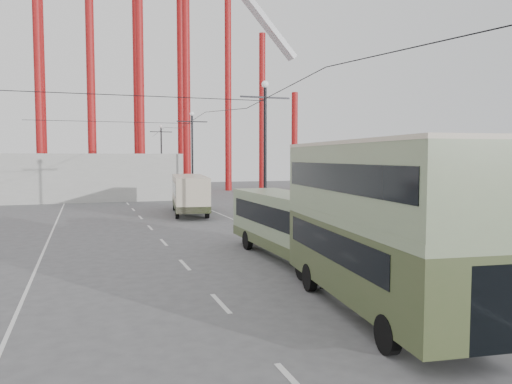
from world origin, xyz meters
name	(u,v)px	position (x,y,z in m)	size (l,w,h in m)	color
ground	(301,344)	(0.00, 0.00, 0.00)	(160.00, 160.00, 0.00)	#504F52
road_markings	(157,233)	(-0.86, 19.70, 0.01)	(12.52, 120.00, 0.01)	silver
lamp_post_mid	(265,157)	(5.60, 18.00, 4.68)	(3.20, 0.44, 9.32)	black
lamp_post_far	(192,157)	(5.60, 40.00, 4.68)	(3.20, 0.44, 9.32)	black
lamp_post_distant	(161,157)	(5.60, 62.00, 4.68)	(3.20, 0.44, 9.32)	black
roller_coaster	(102,14)	(-2.49, 56.89, 22.92)	(52.95, 5.00, 55.48)	maroon
fairground_shed	(75,177)	(-6.00, 47.00, 2.50)	(22.00, 10.00, 5.00)	#A3A39E
double_decker_bus	(374,217)	(3.07, 1.66, 2.87)	(3.47, 9.74, 5.12)	#3B4826
single_decker_green	(292,223)	(3.78, 9.44, 1.66)	(2.47, 10.45, 2.95)	gray
single_decker_cream	(190,192)	(3.09, 29.19, 1.75)	(3.89, 10.25, 3.11)	beige
pedestrian	(325,264)	(2.97, 4.59, 0.86)	(0.63, 0.41, 1.71)	black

